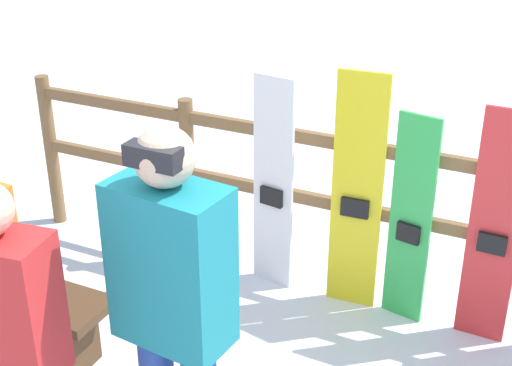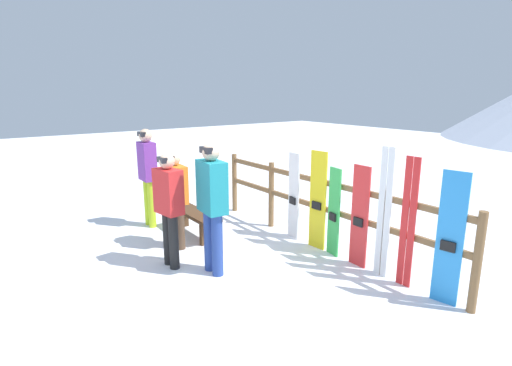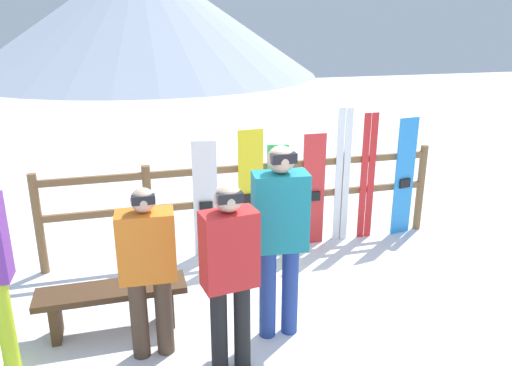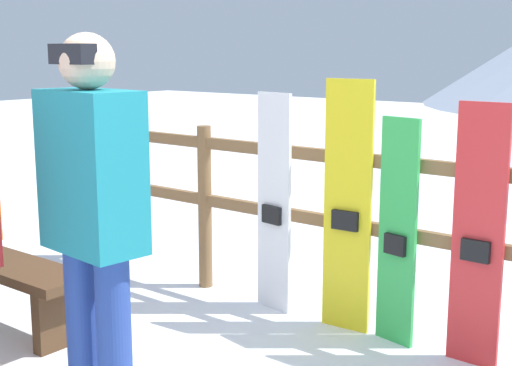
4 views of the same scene
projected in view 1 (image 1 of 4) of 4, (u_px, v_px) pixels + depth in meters
fence at (356, 202)px, 4.45m from camera, size 4.98×0.10×1.20m
bench at (5, 299)px, 4.15m from camera, size 1.36×0.36×0.44m
person_red at (8, 339)px, 2.82m from camera, size 0.46×0.30×1.63m
person_teal at (173, 302)px, 2.88m from camera, size 0.50×0.31×1.80m
snowboard_white at (273, 186)px, 4.61m from camera, size 0.29×0.09×1.46m
snowboard_yellow at (357, 195)px, 4.37m from camera, size 0.32×0.07×1.56m
snowboard_green at (410, 222)px, 4.28m from camera, size 0.26×0.09×1.36m
snowboard_red at (494, 231)px, 4.06m from camera, size 0.29×0.06×1.46m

